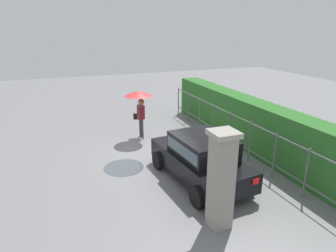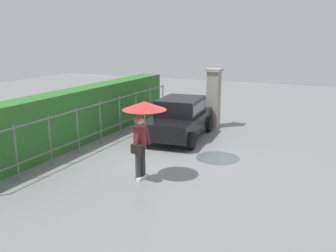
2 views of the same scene
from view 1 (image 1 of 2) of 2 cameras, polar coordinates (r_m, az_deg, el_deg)
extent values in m
plane|color=slate|center=(11.21, -2.00, -5.30)|extent=(40.00, 40.00, 0.00)
cube|color=black|center=(9.18, 6.10, -7.07)|extent=(3.83, 1.97, 0.60)
cube|color=black|center=(8.82, 6.75, -3.92)|extent=(2.02, 1.61, 0.60)
cube|color=#4C5B66|center=(8.81, 6.76, -3.80)|extent=(1.87, 1.61, 0.33)
cylinder|color=black|center=(9.93, -1.97, -6.68)|extent=(0.61, 0.23, 0.60)
cylinder|color=black|center=(10.67, 6.30, -4.94)|extent=(0.61, 0.23, 0.60)
cylinder|color=black|center=(7.99, 5.68, -13.54)|extent=(0.61, 0.23, 0.60)
cylinder|color=black|center=(8.89, 15.09, -10.59)|extent=(0.61, 0.23, 0.60)
cube|color=red|center=(7.49, 10.23, -12.32)|extent=(0.08, 0.20, 0.16)
cube|color=red|center=(8.12, 16.61, -10.22)|extent=(0.08, 0.20, 0.16)
cylinder|color=#333333|center=(12.53, -5.13, -0.62)|extent=(0.15, 0.15, 0.86)
cylinder|color=#333333|center=(12.71, -5.27, -0.34)|extent=(0.15, 0.15, 0.86)
cube|color=white|center=(12.65, -5.35, -2.31)|extent=(0.26, 0.10, 0.08)
cube|color=white|center=(12.84, -5.48, -2.00)|extent=(0.26, 0.10, 0.08)
cylinder|color=maroon|center=(12.40, -5.30, 2.67)|extent=(0.34, 0.34, 0.58)
sphere|color=#DBAD89|center=(12.29, -5.36, 4.59)|extent=(0.22, 0.22, 0.22)
sphere|color=olive|center=(12.29, -5.22, 4.69)|extent=(0.25, 0.25, 0.25)
cylinder|color=maroon|center=(12.18, -5.52, 2.50)|extent=(0.24, 0.12, 0.56)
cylinder|color=maroon|center=(12.60, -5.80, 3.03)|extent=(0.24, 0.12, 0.56)
cylinder|color=#B2B2B7|center=(12.22, -5.76, 4.09)|extent=(0.02, 0.02, 0.77)
cone|color=red|center=(12.11, -5.83, 6.34)|extent=(1.15, 1.15, 0.21)
cube|color=black|center=(12.70, -5.97, 1.90)|extent=(0.21, 0.36, 0.24)
cube|color=gray|center=(6.96, 10.23, -10.87)|extent=(0.48, 0.48, 2.30)
cube|color=#9E998E|center=(6.46, 10.83, -1.48)|extent=(0.60, 0.60, 0.12)
cylinder|color=#59605B|center=(15.92, 2.03, 4.83)|extent=(0.05, 0.05, 1.50)
cylinder|color=#59605B|center=(14.80, 3.96, 3.73)|extent=(0.05, 0.05, 1.50)
cylinder|color=#59605B|center=(13.71, 6.20, 2.44)|extent=(0.05, 0.05, 1.50)
cylinder|color=#59605B|center=(12.64, 8.81, 0.94)|extent=(0.05, 0.05, 1.50)
cylinder|color=#59605B|center=(11.62, 11.89, -0.84)|extent=(0.05, 0.05, 1.50)
cylinder|color=#59605B|center=(10.65, 15.55, -2.95)|extent=(0.05, 0.05, 1.50)
cylinder|color=#59605B|center=(9.75, 19.93, -5.45)|extent=(0.05, 0.05, 1.50)
cylinder|color=#59605B|center=(8.94, 25.21, -8.39)|extent=(0.05, 0.05, 1.50)
cube|color=#59605B|center=(11.42, 12.11, 2.33)|extent=(10.15, 0.03, 0.04)
cube|color=#59605B|center=(11.72, 11.79, -2.23)|extent=(10.15, 0.03, 0.04)
cube|color=#2D6B28|center=(12.03, 15.39, 0.56)|extent=(11.15, 0.90, 1.90)
cylinder|color=#4C545B|center=(10.23, -8.58, -7.96)|extent=(1.36, 1.36, 0.00)
camera|label=2|loc=(19.78, -26.06, 14.55)|focal=39.94mm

